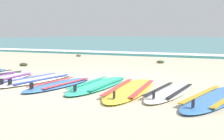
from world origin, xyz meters
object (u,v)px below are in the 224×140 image
at_px(surfboard_2, 1,79).
at_px(surfboard_5, 98,85).
at_px(surfboard_4, 59,84).
at_px(surfboard_7, 170,92).
at_px(surfboard_3, 36,80).
at_px(surfboard_6, 130,89).
at_px(surfboard_8, 215,98).

bearing_deg(surfboard_2, surfboard_5, 6.24).
bearing_deg(surfboard_4, surfboard_7, 4.24).
height_order(surfboard_3, surfboard_7, same).
bearing_deg(surfboard_7, surfboard_4, -175.76).
height_order(surfboard_3, surfboard_4, same).
bearing_deg(surfboard_2, surfboard_3, 16.96).
distance_m(surfboard_5, surfboard_6, 0.76).
distance_m(surfboard_4, surfboard_8, 2.90).
bearing_deg(surfboard_5, surfboard_2, -173.76).
xyz_separation_m(surfboard_5, surfboard_7, (1.43, -0.11, 0.00)).
height_order(surfboard_5, surfboard_7, same).
bearing_deg(surfboard_5, surfboard_6, -13.63).
bearing_deg(surfboard_8, surfboard_4, 179.71).
xyz_separation_m(surfboard_6, surfboard_7, (0.69, 0.07, 0.00)).
bearing_deg(surfboard_3, surfboard_8, -4.19).
bearing_deg(surfboard_7, surfboard_8, -12.84).
bearing_deg(surfboard_4, surfboard_8, -0.29).
xyz_separation_m(surfboard_4, surfboard_7, (2.14, 0.16, -0.00)).
height_order(surfboard_4, surfboard_6, same).
height_order(surfboard_4, surfboard_8, same).
height_order(surfboard_3, surfboard_5, same).
height_order(surfboard_3, surfboard_6, same).
bearing_deg(surfboard_5, surfboard_3, -179.43).
xyz_separation_m(surfboard_5, surfboard_6, (0.74, -0.18, -0.00)).
distance_m(surfboard_2, surfboard_4, 1.53).
bearing_deg(surfboard_8, surfboard_2, 179.49).
height_order(surfboard_4, surfboard_5, same).
distance_m(surfboard_2, surfboard_5, 2.25).
distance_m(surfboard_5, surfboard_8, 2.21).
bearing_deg(surfboard_2, surfboard_7, 2.10).
relative_size(surfboard_2, surfboard_8, 0.98).
bearing_deg(surfboard_6, surfboard_7, 5.62).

